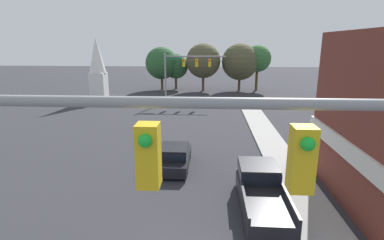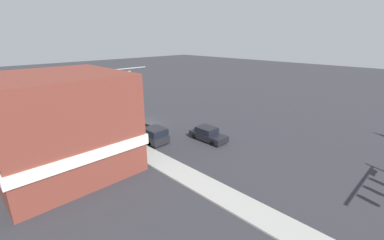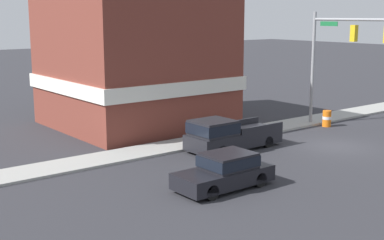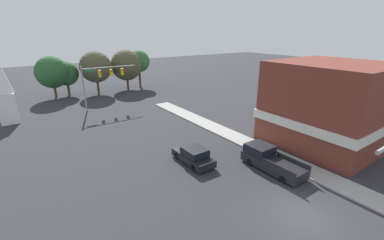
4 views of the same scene
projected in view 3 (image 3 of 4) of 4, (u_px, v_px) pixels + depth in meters
ground_plane at (335, 146)px, 31.30m from camera, size 200.00×200.00×0.00m
sidewalk_curb at (265, 129)px, 35.69m from camera, size 2.40×60.00×0.14m
near_signal_assembly at (345, 44)px, 34.70m from camera, size 8.49×0.49×7.77m
car_lead at (225, 170)px, 23.64m from camera, size 1.94×4.57×1.57m
pickup_truck_parked at (227, 135)px, 30.20m from camera, size 2.13×5.79×1.86m
construction_barrel at (327, 118)px, 36.72m from camera, size 0.60×0.60×1.11m
corner_brick_building at (135, 64)px, 36.75m from camera, size 10.79×10.85×8.77m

